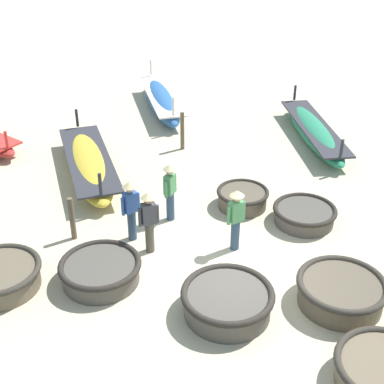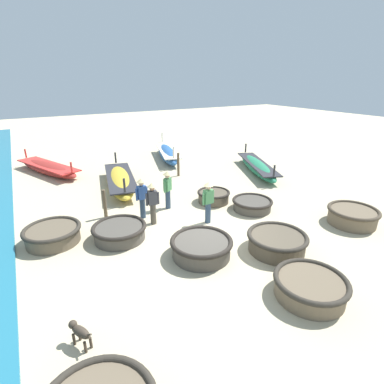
# 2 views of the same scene
# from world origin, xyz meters

# --- Properties ---
(ground_plane) EXTENTS (80.00, 80.00, 0.00)m
(ground_plane) POSITION_xyz_m (0.00, 0.00, 0.00)
(ground_plane) COLOR #C6B793
(coracle_upturned) EXTENTS (1.99, 1.99, 0.60)m
(coracle_upturned) POSITION_xyz_m (-0.66, -0.56, 0.33)
(coracle_upturned) COLOR #4C473F
(coracle_upturned) RESTS_ON ground
(coracle_tilted) EXTENTS (1.71, 1.71, 0.47)m
(coracle_tilted) POSITION_xyz_m (3.08, 1.38, 0.26)
(coracle_tilted) COLOR #4C473F
(coracle_tilted) RESTS_ON ground
(coracle_beside_post) EXTENTS (1.90, 1.90, 0.57)m
(coracle_beside_post) POSITION_xyz_m (0.78, -3.57, 0.31)
(coracle_beside_post) COLOR brown
(coracle_beside_post) RESTS_ON ground
(coracle_front_right) EXTENTS (1.89, 1.89, 0.54)m
(coracle_front_right) POSITION_xyz_m (-2.58, 1.78, 0.29)
(coracle_front_right) COLOR #4C473F
(coracle_front_right) RESTS_ON ground
(coracle_far_right) EXTENTS (1.88, 1.88, 0.64)m
(coracle_far_right) POSITION_xyz_m (5.57, -1.56, 0.35)
(coracle_far_right) COLOR brown
(coracle_far_right) RESTS_ON ground
(coracle_far_left) EXTENTS (1.95, 1.95, 0.62)m
(coracle_far_left) POSITION_xyz_m (1.63, -1.53, 0.34)
(coracle_far_left) COLOR brown
(coracle_far_left) RESTS_ON ground
(coracle_center) EXTENTS (1.90, 1.90, 0.58)m
(coracle_center) POSITION_xyz_m (-4.63, 2.70, 0.31)
(coracle_center) COLOR brown
(coracle_center) RESTS_ON ground
(coracle_weathered) EXTENTS (1.48, 1.48, 0.53)m
(coracle_weathered) POSITION_xyz_m (2.11, 2.89, 0.29)
(coracle_weathered) COLOR brown
(coracle_weathered) RESTS_ON ground
(long_boat_red_hull) EXTENTS (2.51, 5.42, 1.40)m
(long_boat_red_hull) POSITION_xyz_m (3.57, 10.77, 0.40)
(long_boat_red_hull) COLOR #285693
(long_boat_red_hull) RESTS_ON ground
(long_boat_blue_hull) EXTENTS (3.20, 5.50, 1.10)m
(long_boat_blue_hull) POSITION_xyz_m (-3.91, 11.35, 0.32)
(long_boat_blue_hull) COLOR maroon
(long_boat_blue_hull) RESTS_ON ground
(long_boat_green_hull) EXTENTS (3.14, 5.55, 1.17)m
(long_boat_green_hull) POSITION_xyz_m (6.91, 5.41, 0.34)
(long_boat_green_hull) COLOR #237551
(long_boat_green_hull) RESTS_ON ground
(long_boat_white_hull) EXTENTS (2.35, 5.53, 1.26)m
(long_boat_white_hull) POSITION_xyz_m (-0.95, 6.92, 0.36)
(long_boat_white_hull) COLOR gold
(long_boat_white_hull) RESTS_ON ground
(fisherman_standing_right) EXTENTS (0.53, 0.36, 1.67)m
(fisherman_standing_right) POSITION_xyz_m (0.79, 1.31, 0.96)
(fisherman_standing_right) COLOR #2D425B
(fisherman_standing_right) RESTS_ON ground
(fisherman_standing_left) EXTENTS (0.53, 0.36, 1.67)m
(fisherman_standing_left) POSITION_xyz_m (-1.25, 2.98, 0.96)
(fisherman_standing_left) COLOR #2D425B
(fisherman_standing_left) RESTS_ON ground
(fisherman_hauling) EXTENTS (0.53, 0.36, 1.67)m
(fisherman_hauling) POSITION_xyz_m (-1.09, 2.27, 0.96)
(fisherman_hauling) COLOR #4C473D
(fisherman_hauling) RESTS_ON ground
(fisherman_by_coracle) EXTENTS (0.45, 0.37, 1.67)m
(fisherman_by_coracle) POSITION_xyz_m (0.04, 3.32, 0.96)
(fisherman_by_coracle) COLOR #2D425B
(fisherman_by_coracle) RESTS_ON ground
(dog) EXTENTS (0.42, 0.63, 0.55)m
(dog) POSITION_xyz_m (-4.65, -2.20, 0.37)
(dog) COLOR #3D3328
(dog) RESTS_ON ground
(mooring_post_shoreline) EXTENTS (0.14, 0.14, 1.34)m
(mooring_post_shoreline) POSITION_xyz_m (2.50, 7.10, 0.67)
(mooring_post_shoreline) COLOR brown
(mooring_post_shoreline) RESTS_ON ground
(mooring_post_inland) EXTENTS (0.14, 0.14, 1.19)m
(mooring_post_inland) POSITION_xyz_m (-2.55, 3.75, 0.60)
(mooring_post_inland) COLOR brown
(mooring_post_inland) RESTS_ON ground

